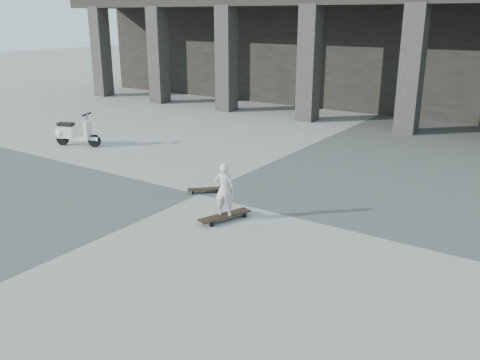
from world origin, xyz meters
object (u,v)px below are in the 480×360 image
Objects in this scene: child at (225,189)px; scooter at (70,133)px; longboard at (225,216)px; skateboard_spare at (205,190)px.

child is 0.75× the size of scooter.
child is (0.00, 0.00, 0.52)m from longboard.
scooter is at bearing 93.15° from longboard.
child is 7.35m from scooter.
longboard is 0.81× the size of scooter.
child is at bearing -37.69° from scooter.
longboard reaches higher than skateboard_spare.
scooter reaches higher than skateboard_spare.
child reaches higher than longboard.
child is (1.26, -1.02, 0.54)m from skateboard_spare.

